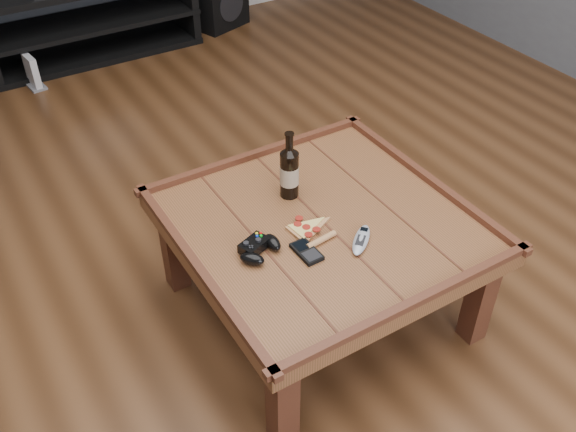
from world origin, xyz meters
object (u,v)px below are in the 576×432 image
media_console (90,19)px  game_controller (259,248)px  coffee_table (322,234)px  pizza_slice (308,230)px  game_console (33,73)px  beer_bottle (289,171)px  smartphone (307,252)px  remote_control (361,240)px

media_console → game_controller: media_console is taller
coffee_table → game_controller: size_ratio=6.14×
pizza_slice → media_console: bearing=81.9°
game_console → pizza_slice: bearing=-87.6°
game_controller → game_console: (-0.20, 2.51, -0.38)m
beer_bottle → game_console: beer_bottle is taller
coffee_table → game_controller: game_controller is taller
smartphone → pizza_slice: bearing=52.8°
game_controller → beer_bottle: bearing=21.1°
remote_control → game_console: 2.73m
game_controller → smartphone: bearing=-51.8°
coffee_table → smartphone: bearing=-140.6°
pizza_slice → game_console: (-0.40, 2.51, -0.36)m
remote_control → game_console: (-0.53, 2.65, -0.37)m
coffee_table → smartphone: 0.19m
game_controller → pizza_slice: size_ratio=0.73×
smartphone → game_console: bearing=96.2°
media_console → pizza_slice: bearing=-91.5°
coffee_table → pizza_slice: bearing=-161.1°
media_console → game_console: 0.57m
game_controller → smartphone: game_controller is taller
beer_bottle → media_console: bearing=89.6°
pizza_slice → game_console: bearing=92.5°
beer_bottle → remote_control: beer_bottle is taller
coffee_table → pizza_slice: coffee_table is taller
beer_bottle → coffee_table: bearing=-84.5°
smartphone → game_console: 2.65m
media_console → smartphone: media_console is taller
game_console → remote_control: bearing=-85.5°
coffee_table → smartphone: coffee_table is taller
game_controller → smartphone: (0.14, -0.08, -0.01)m
coffee_table → game_controller: (-0.28, -0.03, 0.08)m
coffee_table → smartphone: (-0.14, -0.11, 0.07)m
beer_bottle → game_controller: size_ratio=1.61×
game_controller → coffee_table: bearing=-13.8°
coffee_table → remote_control: (0.05, -0.17, 0.07)m
game_console → beer_bottle: bearing=-85.4°
beer_bottle → remote_control: bearing=-79.3°
beer_bottle → smartphone: 0.35m
beer_bottle → remote_control: 0.38m
coffee_table → beer_bottle: 0.26m
pizza_slice → smartphone: size_ratio=1.89×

